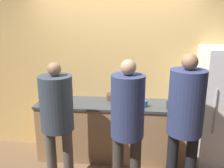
% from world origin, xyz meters
% --- Properties ---
extents(ground_plane, '(14.00, 14.00, 0.00)m').
position_xyz_m(ground_plane, '(0.00, 0.00, 0.00)').
color(ground_plane, brown).
extents(wall_back, '(5.20, 0.06, 2.60)m').
position_xyz_m(wall_back, '(0.00, 0.63, 1.30)').
color(wall_back, '#E0B266').
rests_on(wall_back, ground_plane).
extents(counter, '(2.29, 0.61, 0.89)m').
position_xyz_m(counter, '(0.00, 0.34, 0.45)').
color(counter, '#9E754C').
rests_on(counter, ground_plane).
extents(refrigerator, '(0.62, 0.69, 1.75)m').
position_xyz_m(refrigerator, '(1.54, 0.28, 0.87)').
color(refrigerator, white).
rests_on(refrigerator, ground_plane).
extents(person_left, '(0.40, 0.40, 1.63)m').
position_xyz_m(person_left, '(-0.63, -0.40, 1.00)').
color(person_left, '#4C4742').
rests_on(person_left, ground_plane).
extents(person_center, '(0.38, 0.38, 1.71)m').
position_xyz_m(person_center, '(0.24, -0.57, 1.04)').
color(person_center, '#38332D').
rests_on(person_center, ground_plane).
extents(person_right, '(0.40, 0.40, 1.77)m').
position_xyz_m(person_right, '(0.90, -0.49, 1.09)').
color(person_right, black).
rests_on(person_right, ground_plane).
extents(fruit_bowl, '(0.29, 0.29, 0.13)m').
position_xyz_m(fruit_bowl, '(0.02, 0.50, 0.94)').
color(fruit_bowl, '#4C3323').
rests_on(fruit_bowl, counter).
extents(utensil_crock, '(0.10, 0.10, 0.27)m').
position_xyz_m(utensil_crock, '(0.29, 0.44, 0.96)').
color(utensil_crock, '#3D424C').
rests_on(utensil_crock, counter).
extents(bottle_green, '(0.07, 0.07, 0.14)m').
position_xyz_m(bottle_green, '(-1.01, 0.17, 0.95)').
color(bottle_green, '#236033').
rests_on(bottle_green, counter).
extents(bottle_red, '(0.07, 0.07, 0.24)m').
position_xyz_m(bottle_red, '(-0.80, 0.15, 0.98)').
color(bottle_red, red).
rests_on(bottle_red, counter).
extents(bottle_dark, '(0.08, 0.08, 0.17)m').
position_xyz_m(bottle_dark, '(0.80, 0.17, 0.95)').
color(bottle_dark, '#333338').
rests_on(bottle_dark, counter).
extents(cup_blue, '(0.08, 0.08, 0.09)m').
position_xyz_m(cup_blue, '(0.46, 0.21, 0.94)').
color(cup_blue, '#335184').
rests_on(cup_blue, counter).
extents(cup_yellow, '(0.09, 0.09, 0.08)m').
position_xyz_m(cup_yellow, '(-0.90, 0.37, 0.93)').
color(cup_yellow, gold).
rests_on(cup_yellow, counter).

